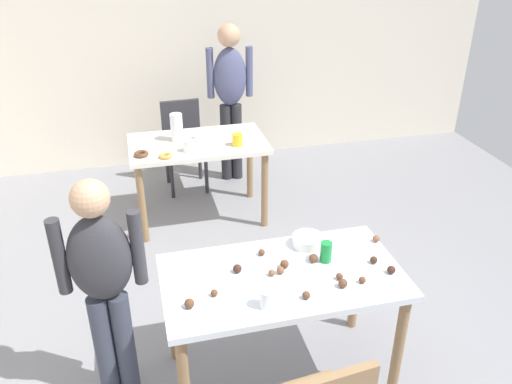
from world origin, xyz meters
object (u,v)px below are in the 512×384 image
Objects in this scene: dining_table_far at (198,154)px; pitcher_far at (177,127)px; soda_can at (326,252)px; mixing_bowl at (308,241)px; person_girl_near at (103,279)px; dining_table_near at (282,289)px; person_adult_far at (230,90)px; chair_far_table at (183,140)px.

pitcher_far is at bearing 156.31° from dining_table_far.
pitcher_far reaches higher than soda_can.
mixing_bowl is 1.49× the size of soda_can.
soda_can is 0.51× the size of pitcher_far.
person_girl_near reaches higher than mixing_bowl.
dining_table_near is at bearing -133.54° from mixing_bowl.
dining_table_near is 0.83× the size of person_adult_far.
pitcher_far is at bearing 72.98° from person_girl_near.
person_adult_far is 0.91m from pitcher_far.
chair_far_table is 0.55× the size of person_adult_far.
person_girl_near is at bearing -107.02° from pitcher_far.
dining_table_near is at bearing -95.62° from person_adult_far.
person_girl_near is at bearing -172.86° from mixing_bowl.
chair_far_table reaches higher than mixing_bowl.
dining_table_far is 0.92m from person_adult_far.
person_girl_near is (-0.71, -2.58, 0.33)m from chair_far_table.
dining_table_far is 1.79m from mixing_bowl.
dining_table_near is at bearing -5.55° from person_girl_near.
person_girl_near reaches higher than chair_far_table.
person_adult_far reaches higher than dining_table_near.
pitcher_far is (-0.61, 1.99, 0.06)m from soda_can.
soda_can is at bearing -1.41° from person_girl_near.
dining_table_near is at bearing -85.12° from chair_far_table.
dining_table_near is 2.69m from chair_far_table.
pitcher_far is (-0.11, -0.63, 0.37)m from chair_far_table.
person_girl_near is 1.17m from mixing_bowl.
chair_far_table is 2.70m from person_girl_near.
dining_table_near is 1.98m from dining_table_far.
person_adult_far is (1.20, 2.62, 0.13)m from person_girl_near.
pitcher_far is (-0.16, 0.07, 0.23)m from dining_table_far.
dining_table_near is at bearing -80.63° from pitcher_far.
chair_far_table is (-0.23, 2.67, -0.15)m from dining_table_near.
dining_table_far is (-0.17, 1.97, -0.01)m from dining_table_near.
mixing_bowl is (-0.04, -2.48, -0.18)m from person_adult_far.
person_adult_far reaches higher than dining_table_far.
dining_table_near is 10.76× the size of soda_can.
pitcher_far reaches higher than chair_far_table.
mixing_bowl is at bearing 7.14° from person_girl_near.
dining_table_near is 0.32m from soda_can.
dining_table_near is at bearing -84.96° from dining_table_far.
dining_table_near is 7.22× the size of mixing_bowl.
pitcher_far is (0.60, 1.96, 0.05)m from person_girl_near.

